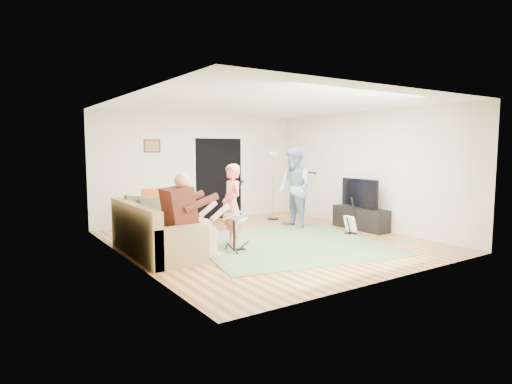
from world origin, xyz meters
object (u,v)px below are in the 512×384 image
drum_kit (234,236)px  dining_chair (152,220)px  singer (232,206)px  tv_cabinet (361,218)px  guitar_spare (350,224)px  guitarist (294,188)px  television (360,192)px  torchiere_lamp (273,173)px  sofa (151,237)px

drum_kit → dining_chair: bearing=111.7°
singer → dining_chair: (-0.97, 1.60, -0.42)m
drum_kit → tv_cabinet: size_ratio=0.49×
drum_kit → guitar_spare: bearing=-1.0°
guitarist → television: (1.10, -0.99, -0.08)m
tv_cabinet → television: size_ratio=1.36×
torchiere_lamp → television: size_ratio=1.69×
guitarist → tv_cabinet: (1.15, -0.99, -0.68)m
guitarist → torchiere_lamp: guitarist is taller
torchiere_lamp → tv_cabinet: bearing=-68.6°
drum_kit → torchiere_lamp: bearing=42.8°
singer → dining_chair: bearing=-141.5°
sofa → television: 4.80m
drum_kit → guitarist: bearing=27.5°
dining_chair → television: television is taller
drum_kit → torchiere_lamp: torchiere_lamp is taller
guitar_spare → torchiere_lamp: size_ratio=0.46×
singer → torchiere_lamp: 3.22m
tv_cabinet → drum_kit: bearing=-176.2°
guitarist → tv_cabinet: size_ratio=1.33×
singer → dining_chair: singer is taller
sofa → guitar_spare: bearing=-9.5°
drum_kit → television: television is taller
drum_kit → torchiere_lamp: size_ratio=0.39×
guitarist → dining_chair: 3.28m
torchiere_lamp → television: torchiere_lamp is taller
sofa → torchiere_lamp: (3.93, 1.79, 0.89)m
tv_cabinet → torchiere_lamp: bearing=111.4°
sofa → drum_kit: bearing=-26.6°
drum_kit → dining_chair: 2.14m
drum_kit → singer: 0.65m
drum_kit → singer: bearing=65.0°
dining_chair → tv_cabinet: dining_chair is taller
guitar_spare → television: television is taller
sofa → dining_chair: bearing=69.2°
drum_kit → guitarist: 2.72m
guitar_spare → sofa: bearing=170.5°
guitar_spare → tv_cabinet: size_ratio=0.58×
drum_kit → guitarist: size_ratio=0.36×
singer → television: size_ratio=1.51×
guitar_spare → dining_chair: 4.21m
drum_kit → torchiere_lamp: (2.63, 2.44, 0.90)m
torchiere_lamp → dining_chair: (-3.43, -0.45, -0.83)m
torchiere_lamp → dining_chair: size_ratio=1.72×
guitar_spare → tv_cabinet: bearing=24.5°
torchiere_lamp → television: bearing=-69.7°
sofa → dining_chair: (0.51, 1.34, 0.06)m
sofa → guitarist: (3.65, 0.57, 0.63)m
singer → tv_cabinet: singer is taller
dining_chair → sofa: bearing=-97.1°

